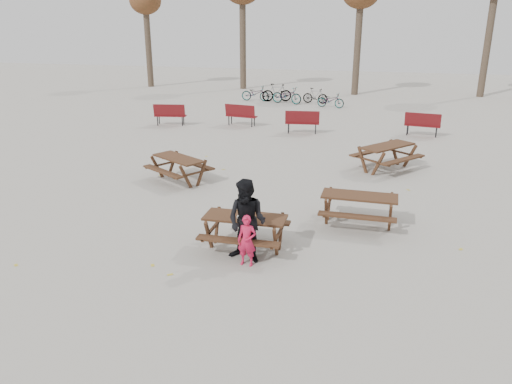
% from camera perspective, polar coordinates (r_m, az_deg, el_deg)
% --- Properties ---
extents(ground, '(80.00, 80.00, 0.00)m').
position_cam_1_polar(ground, '(11.26, -1.23, -6.45)').
color(ground, gray).
rests_on(ground, ground).
extents(main_picnic_table, '(1.80, 1.45, 0.78)m').
position_cam_1_polar(main_picnic_table, '(11.01, -1.25, -3.71)').
color(main_picnic_table, '#342013').
rests_on(main_picnic_table, ground).
extents(food_tray, '(0.18, 0.11, 0.03)m').
position_cam_1_polar(food_tray, '(10.87, -1.67, -2.86)').
color(food_tray, white).
rests_on(food_tray, main_picnic_table).
extents(bread_roll, '(0.14, 0.06, 0.05)m').
position_cam_1_polar(bread_roll, '(10.85, -1.68, -2.65)').
color(bread_roll, tan).
rests_on(bread_roll, food_tray).
extents(soda_bottle, '(0.07, 0.07, 0.17)m').
position_cam_1_polar(soda_bottle, '(10.74, -0.76, -2.82)').
color(soda_bottle, silver).
rests_on(soda_bottle, main_picnic_table).
extents(child, '(0.41, 0.28, 1.10)m').
position_cam_1_polar(child, '(10.32, -1.05, -5.59)').
color(child, '#CC1942').
rests_on(child, ground).
extents(adult, '(1.00, 0.85, 1.79)m').
position_cam_1_polar(adult, '(10.37, -1.04, -3.35)').
color(adult, black).
rests_on(adult, ground).
extents(picnic_table_east, '(1.87, 1.52, 0.79)m').
position_cam_1_polar(picnic_table_east, '(12.59, 11.65, -2.04)').
color(picnic_table_east, '#342013').
rests_on(picnic_table_east, ground).
extents(picnic_table_north, '(2.31, 2.19, 0.78)m').
position_cam_1_polar(picnic_table_north, '(15.82, -8.80, 2.56)').
color(picnic_table_north, '#342013').
rests_on(picnic_table_north, ground).
extents(picnic_table_far, '(2.49, 2.55, 0.85)m').
position_cam_1_polar(picnic_table_far, '(17.42, 14.70, 3.84)').
color(picnic_table_far, '#342013').
rests_on(picnic_table_far, ground).
extents(park_bench_row, '(13.16, 1.63, 1.03)m').
position_cam_1_polar(park_bench_row, '(23.07, 2.83, 8.39)').
color(park_bench_row, maroon).
rests_on(park_bench_row, ground).
extents(bicycle_row, '(6.47, 2.34, 1.08)m').
position_cam_1_polar(bicycle_row, '(30.53, 3.70, 11.00)').
color(bicycle_row, black).
rests_on(bicycle_row, ground).
extents(fallen_leaves, '(11.00, 11.00, 0.01)m').
position_cam_1_polar(fallen_leaves, '(13.39, 3.62, -2.13)').
color(fallen_leaves, gold).
rests_on(fallen_leaves, ground).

